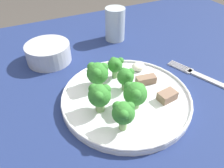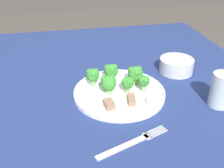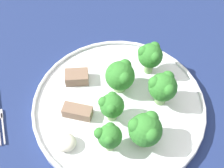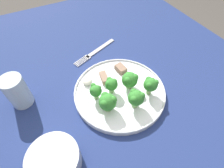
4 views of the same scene
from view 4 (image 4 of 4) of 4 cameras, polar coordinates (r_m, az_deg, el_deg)
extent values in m
plane|color=#4C4742|center=(1.26, 0.95, -23.92)|extent=(8.00, 8.00, 0.00)
cube|color=navy|center=(0.57, 1.91, -3.20)|extent=(1.35, 1.05, 0.03)
cylinder|color=brown|center=(1.39, 5.97, 12.88)|extent=(0.06, 0.06, 0.74)
cylinder|color=brown|center=(1.27, -32.30, -1.16)|extent=(0.06, 0.06, 0.74)
cylinder|color=white|center=(0.55, 2.48, -2.63)|extent=(0.28, 0.28, 0.01)
torus|color=white|center=(0.54, 2.51, -2.06)|extent=(0.28, 0.28, 0.01)
cube|color=#B2B2B7|center=(0.71, -3.76, 11.60)|extent=(0.06, 0.14, 0.00)
cube|color=#B2B2B7|center=(0.67, -8.13, 8.58)|extent=(0.03, 0.02, 0.00)
cube|color=#B2B2B7|center=(0.66, -10.52, 7.70)|extent=(0.02, 0.05, 0.00)
cube|color=#B2B2B7|center=(0.66, -10.13, 7.44)|extent=(0.02, 0.05, 0.00)
cube|color=#B2B2B7|center=(0.65, -9.74, 7.18)|extent=(0.02, 0.05, 0.00)
cube|color=#B2B2B7|center=(0.65, -9.34, 6.92)|extent=(0.02, 0.05, 0.00)
cylinder|color=#B7BCC6|center=(0.45, -18.26, -22.64)|extent=(0.12, 0.12, 0.05)
cylinder|color=silver|center=(0.46, -18.15, -22.76)|extent=(0.10, 0.10, 0.04)
cylinder|color=#B2C1CC|center=(0.56, -28.57, -2.16)|extent=(0.06, 0.06, 0.10)
cylinder|color=silver|center=(0.58, -27.84, -3.36)|extent=(0.05, 0.05, 0.06)
cylinder|color=#7FA866|center=(0.53, -0.25, -1.69)|extent=(0.02, 0.02, 0.02)
sphere|color=#337F2D|center=(0.51, -0.26, -0.07)|extent=(0.04, 0.04, 0.04)
sphere|color=#337F2D|center=(0.51, -0.85, 1.39)|extent=(0.02, 0.02, 0.02)
sphere|color=#337F2D|center=(0.50, -0.94, -0.30)|extent=(0.02, 0.02, 0.02)
sphere|color=#337F2D|center=(0.51, 1.02, 0.51)|extent=(0.02, 0.02, 0.02)
cylinder|color=#7FA866|center=(0.54, 12.01, -2.04)|extent=(0.01, 0.01, 0.03)
sphere|color=#337F2D|center=(0.52, 12.50, -0.19)|extent=(0.04, 0.04, 0.04)
sphere|color=#337F2D|center=(0.52, 11.87, 1.41)|extent=(0.02, 0.02, 0.02)
sphere|color=#337F2D|center=(0.50, 12.11, -0.45)|extent=(0.02, 0.02, 0.02)
sphere|color=#337F2D|center=(0.51, 14.03, 0.45)|extent=(0.02, 0.02, 0.02)
cylinder|color=#7FA866|center=(0.51, 7.52, -6.29)|extent=(0.02, 0.02, 0.02)
sphere|color=#337F2D|center=(0.48, 7.85, -4.51)|extent=(0.05, 0.05, 0.05)
sphere|color=#337F2D|center=(0.48, 7.10, -2.65)|extent=(0.02, 0.02, 0.02)
sphere|color=#337F2D|center=(0.47, 7.23, -4.96)|extent=(0.02, 0.02, 0.02)
sphere|color=#337F2D|center=(0.48, 9.60, -3.82)|extent=(0.02, 0.02, 0.02)
cylinder|color=#7FA866|center=(0.55, 5.59, -0.35)|extent=(0.02, 0.02, 0.02)
sphere|color=#337F2D|center=(0.53, 5.80, 1.40)|extent=(0.05, 0.05, 0.05)
sphere|color=#337F2D|center=(0.53, 5.07, 3.22)|extent=(0.02, 0.02, 0.02)
sphere|color=#337F2D|center=(0.51, 5.13, 1.15)|extent=(0.02, 0.02, 0.02)
sphere|color=#337F2D|center=(0.52, 7.48, 2.14)|extent=(0.02, 0.02, 0.02)
cylinder|color=#7FA866|center=(0.50, -1.39, -7.54)|extent=(0.02, 0.02, 0.02)
sphere|color=#337F2D|center=(0.48, -1.45, -5.89)|extent=(0.05, 0.05, 0.05)
sphere|color=#337F2D|center=(0.48, -2.29, -3.84)|extent=(0.02, 0.02, 0.02)
sphere|color=#337F2D|center=(0.46, -2.48, -6.42)|extent=(0.02, 0.02, 0.02)
sphere|color=#337F2D|center=(0.47, 0.33, -5.17)|extent=(0.02, 0.02, 0.02)
cylinder|color=#7FA866|center=(0.52, -5.35, -3.51)|extent=(0.01, 0.01, 0.02)
sphere|color=#337F2D|center=(0.50, -5.54, -1.95)|extent=(0.04, 0.04, 0.04)
sphere|color=#337F2D|center=(0.50, -6.11, -0.55)|extent=(0.02, 0.02, 0.02)
sphere|color=#337F2D|center=(0.49, -6.32, -2.22)|extent=(0.02, 0.02, 0.02)
sphere|color=#337F2D|center=(0.50, -4.39, -1.42)|extent=(0.02, 0.02, 0.02)
cube|color=#846651|center=(0.57, -2.63, 2.06)|extent=(0.05, 0.03, 0.02)
cube|color=#846651|center=(0.59, 2.87, 5.01)|extent=(0.04, 0.03, 0.02)
ellipsoid|color=silver|center=(0.56, -8.10, 0.90)|extent=(0.03, 0.03, 0.02)
camera|label=1|loc=(0.50, 53.30, 19.58)|focal=35.00mm
camera|label=2|loc=(1.00, -13.36, 49.53)|focal=42.00mm
camera|label=3|loc=(0.29, -59.93, 31.24)|focal=50.00mm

